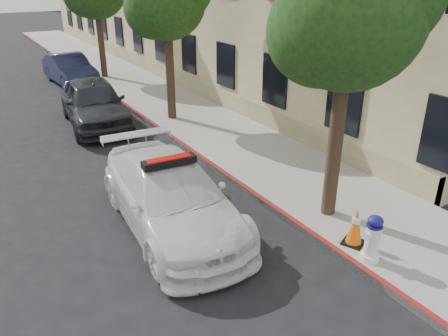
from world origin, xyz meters
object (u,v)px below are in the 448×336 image
police_car (171,196)px  parked_car_mid (94,103)px  fire_hydrant (373,238)px  traffic_cone (355,227)px  parked_car_far (70,69)px

police_car → parked_car_mid: size_ratio=1.06×
fire_hydrant → traffic_cone: bearing=68.8°
traffic_cone → parked_car_mid: bearing=101.4°
police_car → parked_car_far: police_car is taller
parked_car_mid → parked_car_far: bearing=89.3°
police_car → traffic_cone: police_car is taller
parked_car_far → fire_hydrant: (1.15, -17.48, -0.11)m
police_car → fire_hydrant: (2.50, -3.14, -0.13)m
parked_car_far → fire_hydrant: bearing=-90.4°
traffic_cone → fire_hydrant: bearing=-103.8°
parked_car_far → parked_car_mid: bearing=-100.7°
police_car → parked_car_far: bearing=88.6°
police_car → parked_car_mid: 7.58m
parked_car_far → fire_hydrant: parked_car_far is taller
parked_car_mid → fire_hydrant: size_ratio=5.27×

